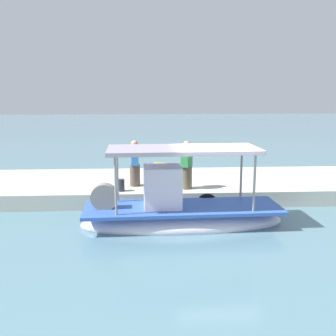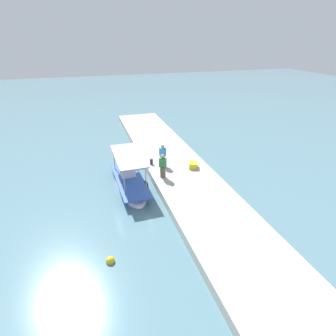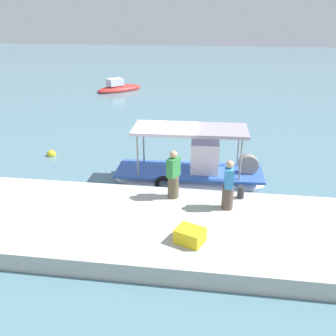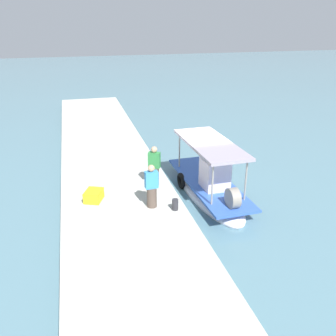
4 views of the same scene
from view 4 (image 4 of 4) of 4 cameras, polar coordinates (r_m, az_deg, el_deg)
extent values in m
plane|color=slate|center=(17.25, 5.05, -2.52)|extent=(120.00, 120.00, 0.00)
cube|color=beige|center=(16.32, -8.11, -3.12)|extent=(36.00, 4.62, 0.56)
ellipsoid|color=white|center=(16.36, 6.24, -3.76)|extent=(6.25, 2.02, 0.85)
cube|color=#355EBA|center=(16.15, 6.31, -2.25)|extent=(6.00, 2.02, 0.10)
cube|color=silver|center=(15.38, 7.28, -1.08)|extent=(1.13, 1.04, 1.34)
cylinder|color=gray|center=(14.48, 11.99, -2.05)|extent=(0.07, 0.07, 1.78)
cylinder|color=gray|center=(13.90, 6.92, -2.77)|extent=(0.07, 0.07, 1.78)
cylinder|color=gray|center=(17.78, 6.06, 3.06)|extent=(0.07, 0.07, 1.78)
cylinder|color=gray|center=(17.32, 1.79, 2.63)|extent=(0.07, 0.07, 1.78)
cube|color=#A196A6|center=(15.49, 6.59, 3.75)|extent=(4.52, 1.93, 0.12)
torus|color=black|center=(16.71, 2.04, -1.99)|extent=(0.75, 0.20, 0.74)
cylinder|color=gray|center=(14.07, 10.04, -4.63)|extent=(0.81, 0.37, 0.80)
cylinder|color=brown|center=(15.66, -2.11, -1.26)|extent=(0.52, 0.52, 0.81)
cube|color=#328743|center=(15.38, -2.15, 1.26)|extent=(0.47, 0.56, 0.67)
sphere|color=tan|center=(15.22, -2.18, 2.89)|extent=(0.26, 0.26, 0.26)
cylinder|color=brown|center=(13.92, -2.54, -4.54)|extent=(0.40, 0.40, 0.79)
cube|color=#3A91DA|center=(13.60, -2.59, -1.82)|extent=(0.29, 0.50, 0.66)
sphere|color=tan|center=(13.42, -2.63, -0.05)|extent=(0.26, 0.26, 0.26)
cylinder|color=#2D2D33|center=(13.76, 1.11, -5.71)|extent=(0.24, 0.24, 0.43)
cube|color=yellow|center=(14.72, -11.48, -4.23)|extent=(0.95, 0.86, 0.42)
sphere|color=yellow|center=(23.11, 5.21, 4.35)|extent=(0.42, 0.42, 0.42)
camera|label=1|loc=(21.27, 38.71, 8.88)|focal=42.02mm
camera|label=2|loc=(32.06, -0.51, 27.10)|focal=29.90mm
camera|label=3|loc=(15.10, -49.94, 12.60)|focal=39.42mm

